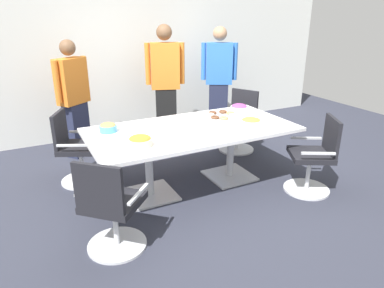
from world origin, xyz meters
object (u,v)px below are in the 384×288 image
Objects in this scene: snack_bowl_chips_yellow at (251,121)px; snack_bowl_chips_orange at (140,141)px; office_chair_3 at (76,151)px; donut_platter at (221,115)px; office_chair_1 at (315,159)px; snack_bowl_cookies at (108,127)px; office_chair_0 at (111,211)px; person_standing_2 at (219,79)px; conference_table at (192,138)px; plate_stack at (161,127)px; office_chair_2 at (239,124)px; person_standing_1 at (165,83)px; snack_bowl_candy_mix at (239,108)px; person_standing_0 at (74,98)px.

snack_bowl_chips_orange reaches higher than snack_bowl_chips_yellow.
office_chair_3 reaches higher than donut_platter.
snack_bowl_cookies is at bearing 92.20° from office_chair_1.
office_chair_3 reaches higher than snack_bowl_chips_yellow.
office_chair_0 and office_chair_1 have the same top height.
office_chair_1 is at bearing 115.16° from person_standing_2.
office_chair_0 is at bearing -146.55° from conference_table.
donut_platter is (-0.82, -1.44, -0.17)m from person_standing_2.
office_chair_2 is at bearing 21.83° from plate_stack.
person_standing_1 is at bearing 32.07° from person_standing_2.
snack_bowl_candy_mix is (-0.50, -1.36, -0.14)m from person_standing_2.
snack_bowl_cookies is (-2.13, 1.07, 0.40)m from office_chair_1.
snack_bowl_chips_orange is (0.32, -1.92, -0.06)m from person_standing_0.
snack_bowl_candy_mix is at bearing 7.13° from plate_stack.
snack_bowl_cookies is at bearing 74.46° from office_chair_2.
conference_table is 1.46m from office_chair_1.
conference_table is 0.38m from plate_stack.
snack_bowl_candy_mix is 0.93× the size of snack_bowl_chips_orange.
person_standing_1 is (-0.85, 0.84, 0.57)m from office_chair_2.
person_standing_0 reaches higher than office_chair_2.
person_standing_0 is at bearing 122.60° from conference_table.
office_chair_0 is 2.42m from office_chair_1.
snack_bowl_chips_orange is at bearing 90.59° from office_chair_2.
snack_bowl_chips_yellow is at bearing -73.42° from donut_platter.
snack_bowl_cookies is (-2.11, -0.46, 0.40)m from office_chair_2.
person_standing_1 reaches higher than conference_table.
conference_table is at bearing 162.53° from snack_bowl_chips_yellow.
snack_bowl_chips_orange is at bearing -132.95° from plate_stack.
donut_platter is (1.45, -0.07, -0.03)m from snack_bowl_cookies.
snack_bowl_chips_orange is at bearing 50.86° from office_chair_3.
snack_bowl_cookies is 0.80× the size of snack_bowl_chips_orange.
office_chair_2 is 3.94× the size of snack_bowl_candy_mix.
snack_bowl_chips_yellow is 1.41m from snack_bowl_chips_orange.
snack_bowl_cookies is at bearing 60.90° from office_chair_3.
person_standing_1 is at bearing 49.10° from office_chair_1.
office_chair_2 is at bearing 12.41° from snack_bowl_cookies.
office_chair_3 is at bearing 148.26° from conference_table.
snack_bowl_chips_orange is 1.38m from donut_platter.
office_chair_2 is at bearing 62.22° from snack_bowl_chips_yellow.
person_standing_1 is at bearing 100.22° from snack_bowl_chips_yellow.
office_chair_1 reaches higher than snack_bowl_chips_yellow.
person_standing_2 is 2.66m from snack_bowl_cookies.
plate_stack is (-1.54, 0.93, 0.36)m from office_chair_1.
person_standing_0 is 1.95m from snack_bowl_chips_orange.
office_chair_2 is 2.23m from snack_bowl_chips_orange.
snack_bowl_cookies reaches higher than donut_platter.
donut_platter reaches higher than conference_table.
office_chair_2 reaches higher than plate_stack.
snack_bowl_chips_orange reaches higher than plate_stack.
snack_bowl_chips_yellow is at bearing 119.32° from person_standing_1.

